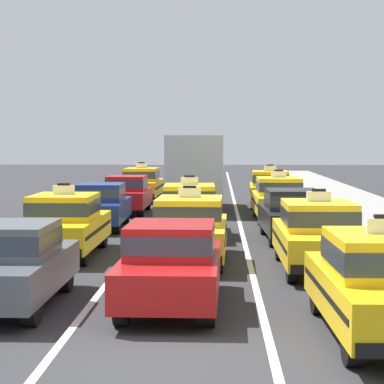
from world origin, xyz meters
name	(u,v)px	position (x,y,z in m)	size (l,w,h in m)	color
ground_plane	(160,362)	(0.00, 0.00, 0.00)	(160.00, 160.00, 0.00)	#2B2B2D
lane_stripe_left_center	(159,216)	(-1.60, 20.00, 0.00)	(0.14, 80.00, 0.01)	silver
lane_stripe_center_right	(238,216)	(1.60, 20.00, 0.00)	(0.14, 80.00, 0.01)	silver
sedan_left_nearest	(10,262)	(-3.04, 3.32, 0.85)	(1.78, 4.31, 1.58)	black
taxi_left_second	(65,223)	(-3.27, 9.38, 0.88)	(1.83, 4.56, 1.96)	black
sedan_left_third	(100,204)	(-3.30, 15.51, 0.85)	(1.84, 4.33, 1.58)	black
sedan_left_fourth	(127,193)	(-3.03, 20.95, 0.85)	(1.77, 4.30, 1.58)	black
taxi_left_fifth	(142,183)	(-3.06, 27.29, 0.88)	(1.91, 4.59, 1.96)	black
sedan_center_nearest	(171,262)	(-0.06, 3.41, 0.85)	(1.83, 4.33, 1.58)	black
taxi_center_second	(190,228)	(0.09, 8.44, 0.88)	(1.91, 4.60, 1.96)	black
taxi_center_third	(190,209)	(-0.12, 13.74, 0.88)	(1.93, 4.60, 1.96)	black
box_truck_center_fourth	(197,170)	(-0.14, 22.25, 1.78)	(2.35, 6.98, 3.27)	black
taxi_right_nearest	(382,282)	(3.37, 1.43, 0.88)	(1.90, 4.59, 1.96)	black
taxi_right_second	(318,234)	(3.15, 7.35, 0.88)	(1.83, 4.57, 1.96)	black
sedan_right_third	(292,213)	(3.08, 12.67, 0.85)	(1.89, 4.35, 1.58)	black
taxi_right_fourth	(278,198)	(3.10, 18.29, 0.88)	(1.85, 4.57, 1.96)	black
taxi_right_fifth	(270,188)	(3.17, 24.00, 0.88)	(1.95, 4.61, 1.96)	black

